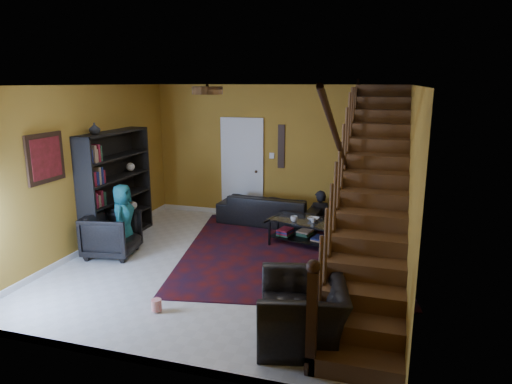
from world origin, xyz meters
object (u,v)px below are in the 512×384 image
Objects in this scene: bookshelf at (117,188)px; armchair_right at (302,311)px; sofa at (271,209)px; armchair_left at (112,234)px; coffee_table at (304,230)px.

armchair_right is at bearing -31.75° from bookshelf.
bookshelf is 3.06m from sofa.
armchair_left is (-2.10, -2.46, 0.06)m from sofa.
sofa is at bearing 131.80° from coffee_table.
armchair_left is at bearing -127.51° from armchair_right.
armchair_left is at bearing 53.23° from sofa.
armchair_left reaches higher than armchair_right.
bookshelf reaches higher than coffee_table.
bookshelf reaches higher than sofa.
armchair_left reaches higher than sofa.
armchair_right is at bearing -124.80° from armchair_left.
armchair_right reaches higher than sofa.
armchair_left is (0.35, -0.76, -0.60)m from bookshelf.
armchair_right is 3.20m from coffee_table.
armchair_left is 0.74× the size of armchair_right.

